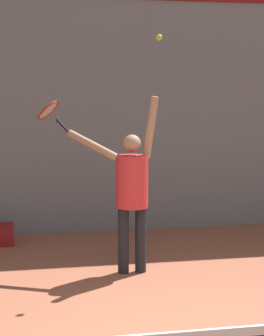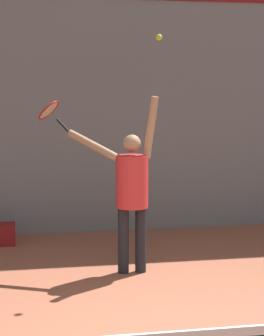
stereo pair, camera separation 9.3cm
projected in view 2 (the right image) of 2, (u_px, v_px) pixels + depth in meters
back_wall at (103, 67)px, 9.11m from camera, size 18.00×0.10×5.00m
tennis_player at (131, 187)px, 7.13m from camera, size 1.05×0.66×2.09m
tennis_racket at (50, 112)px, 7.38m from camera, size 0.44×0.40×0.40m
tennis_ball at (159, 37)px, 6.82m from camera, size 0.07×0.07×0.07m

